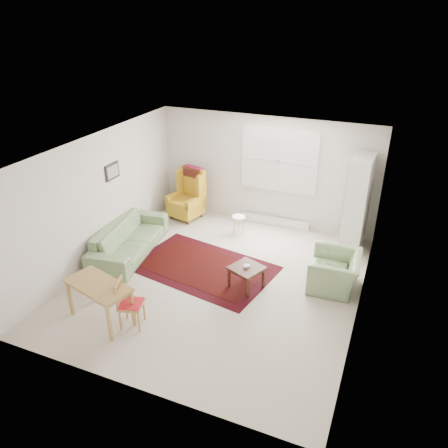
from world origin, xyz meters
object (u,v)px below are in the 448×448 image
at_px(desk_chair, 131,303).
at_px(sofa, 129,233).
at_px(stool, 239,224).
at_px(cabinet, 357,204).
at_px(armchair, 335,268).
at_px(desk, 101,302).
at_px(wingback_chair, 185,195).
at_px(coffee_table, 246,277).

bearing_deg(desk_chair, sofa, 18.79).
relative_size(stool, desk_chair, 0.49).
relative_size(stool, cabinet, 0.20).
relative_size(armchair, cabinet, 0.49).
xyz_separation_m(stool, desk_chair, (-0.42, -3.63, 0.21)).
height_order(stool, cabinet, cabinet).
height_order(stool, desk, desk).
height_order(armchair, cabinet, cabinet).
bearing_deg(cabinet, desk_chair, -122.96).
bearing_deg(desk_chair, cabinet, -51.71).
relative_size(armchair, desk, 0.90).
distance_m(stool, cabinet, 2.59).
height_order(wingback_chair, desk_chair, wingback_chair).
xyz_separation_m(wingback_chair, stool, (1.43, -0.23, -0.40)).
relative_size(wingback_chair, stool, 2.98).
xyz_separation_m(desk, desk_chair, (0.52, 0.08, 0.07)).
distance_m(stool, desk, 3.83).
distance_m(wingback_chair, stool, 1.51).
bearing_deg(desk_chair, desk, 83.32).
bearing_deg(wingback_chair, sofa, -86.40).
bearing_deg(desk, stool, 75.79).
height_order(armchair, stool, armchair).
xyz_separation_m(sofa, cabinet, (4.20, 1.98, 0.55)).
xyz_separation_m(armchair, desk_chair, (-2.76, -2.31, 0.03)).
height_order(desk, desk_chair, desk_chair).
height_order(coffee_table, stool, coffee_table).
bearing_deg(coffee_table, desk, -136.20).
bearing_deg(desk, sofa, 111.84).
relative_size(coffee_table, desk_chair, 0.63).
bearing_deg(stool, wingback_chair, 170.72).
bearing_deg(desk_chair, coffee_table, -53.70).
xyz_separation_m(armchair, coffee_table, (-1.45, -0.64, -0.17)).
height_order(stool, desk_chair, desk_chair).
relative_size(cabinet, desk_chair, 2.40).
bearing_deg(desk, armchair, 36.15).
bearing_deg(stool, sofa, -136.21).
relative_size(sofa, coffee_table, 4.22).
height_order(armchair, desk_chair, desk_chair).
distance_m(coffee_table, desk, 2.55).
xyz_separation_m(armchair, cabinet, (0.10, 1.62, 0.62)).
height_order(wingback_chair, stool, wingback_chair).
xyz_separation_m(stool, cabinet, (2.45, 0.30, 0.80)).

